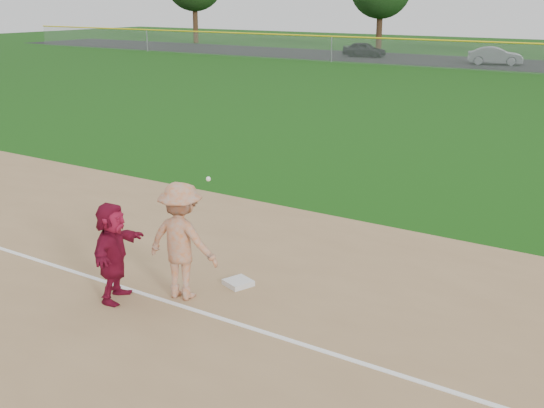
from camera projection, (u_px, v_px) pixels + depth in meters
The scene contains 7 objects.
ground at pixel (225, 295), 12.01m from camera, with size 160.00×160.00×0.00m, color #14480E.
foul_line at pixel (196, 310), 11.37m from camera, with size 60.00×0.10×0.01m, color white.
first_base at pixel (238, 283), 12.36m from camera, with size 0.44×0.44×0.10m, color silver.
base_runner at pixel (113, 252), 11.56m from camera, with size 1.62×0.52×1.75m, color maroon.
car_left at pixel (364, 49), 58.79m from camera, with size 1.50×3.72×1.27m, color black.
car_mid at pixel (495, 56), 52.05m from camera, with size 1.41×4.05×1.33m, color slate.
first_base_play at pixel (182, 241), 11.62m from camera, with size 1.41×0.92×2.16m.
Camera 1 is at (6.81, -8.70, 5.05)m, focal length 45.00 mm.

